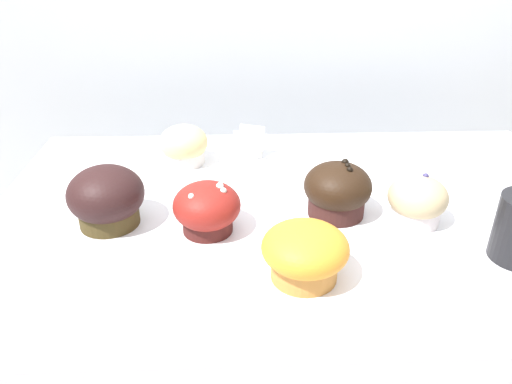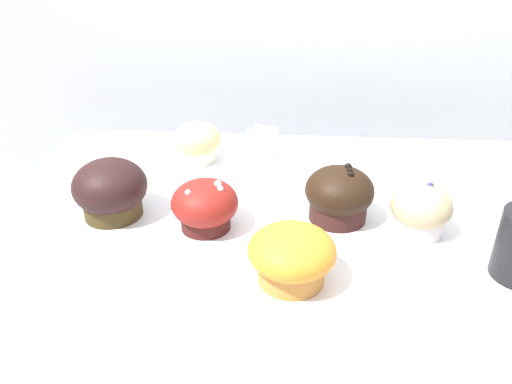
# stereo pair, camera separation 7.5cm
# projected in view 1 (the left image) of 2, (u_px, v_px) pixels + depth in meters

# --- Properties ---
(wall_back) EXTENTS (3.20, 0.10, 1.80)m
(wall_back) POSITION_uv_depth(u_px,v_px,m) (274.00, 114.00, 1.36)
(wall_back) COLOR silver
(wall_back) RESTS_ON ground
(muffin_front_center) EXTENTS (0.11, 0.11, 0.07)m
(muffin_front_center) POSITION_uv_depth(u_px,v_px,m) (305.00, 252.00, 0.63)
(muffin_front_center) COLOR #C68139
(muffin_front_center) RESTS_ON display_counter
(muffin_back_left) EXTENTS (0.09, 0.09, 0.08)m
(muffin_back_left) POSITION_uv_depth(u_px,v_px,m) (417.00, 201.00, 0.75)
(muffin_back_left) COLOR silver
(muffin_back_left) RESTS_ON display_counter
(muffin_back_right) EXTENTS (0.10, 0.10, 0.08)m
(muffin_back_right) POSITION_uv_depth(u_px,v_px,m) (207.00, 209.00, 0.73)
(muffin_back_right) COLOR #451916
(muffin_back_right) RESTS_ON display_counter
(muffin_front_left) EXTENTS (0.11, 0.11, 0.09)m
(muffin_front_left) POSITION_uv_depth(u_px,v_px,m) (107.00, 198.00, 0.74)
(muffin_front_left) COLOR #3F3218
(muffin_front_left) RESTS_ON display_counter
(muffin_front_right) EXTENTS (0.09, 0.09, 0.07)m
(muffin_front_right) POSITION_uv_depth(u_px,v_px,m) (184.00, 146.00, 0.94)
(muffin_front_right) COLOR silver
(muffin_front_right) RESTS_ON display_counter
(muffin_back_center) EXTENTS (0.10, 0.10, 0.09)m
(muffin_back_center) POSITION_uv_depth(u_px,v_px,m) (337.00, 191.00, 0.77)
(muffin_back_center) COLOR #351A17
(muffin_back_center) RESTS_ON display_counter
(price_card) EXTENTS (0.06, 0.06, 0.06)m
(price_card) POSITION_uv_depth(u_px,v_px,m) (249.00, 143.00, 0.96)
(price_card) COLOR white
(price_card) RESTS_ON display_counter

